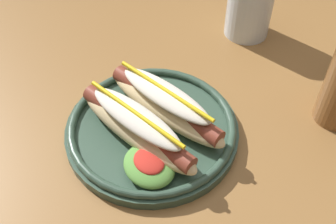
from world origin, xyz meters
TOP-DOWN VIEW (x-y plane):
  - dining_table at (0.00, 0.00)m, footprint 1.35×0.91m
  - hot_dog_plate at (-0.02, -0.16)m, footprint 0.26×0.26m
  - water_cup at (-0.12, 0.14)m, footprint 0.08×0.08m

SIDE VIEW (x-z plane):
  - dining_table at x=0.00m, z-range 0.28..1.02m
  - hot_dog_plate at x=-0.02m, z-range 0.73..0.80m
  - water_cup at x=-0.12m, z-range 0.74..0.88m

